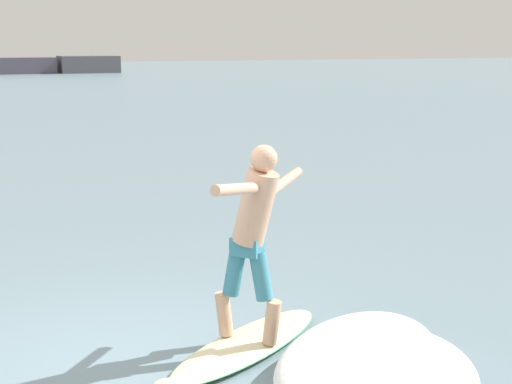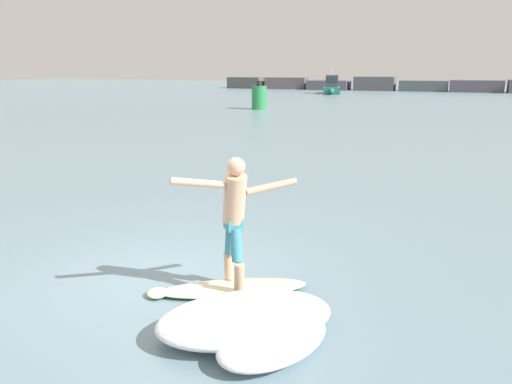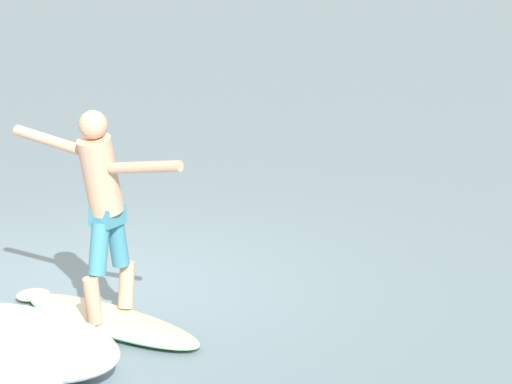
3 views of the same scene
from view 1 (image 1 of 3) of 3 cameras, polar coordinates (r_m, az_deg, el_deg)
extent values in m
plane|color=slate|center=(6.34, -11.64, -13.68)|extent=(200.00, 200.00, 0.00)
cube|color=#524C5B|center=(67.89, -18.43, 9.57)|extent=(6.19, 3.36, 1.42)
cube|color=#56565D|center=(68.65, -13.27, 9.92)|extent=(5.23, 3.92, 1.52)
ellipsoid|color=beige|center=(6.55, -0.67, -12.05)|extent=(2.00, 1.53, 0.10)
ellipsoid|color=#339E56|center=(6.55, -0.67, -12.05)|extent=(2.02, 1.55, 0.04)
cone|color=black|center=(7.22, 3.26, -10.71)|extent=(0.07, 0.07, 0.14)
cone|color=black|center=(7.19, 1.57, -10.79)|extent=(0.07, 0.07, 0.14)
cone|color=black|center=(7.03, 3.74, -11.35)|extent=(0.07, 0.07, 0.14)
cylinder|color=tan|center=(6.37, 1.28, -10.37)|extent=(0.21, 0.22, 0.41)
cylinder|color=teal|center=(6.26, 0.40, -6.72)|extent=(0.26, 0.27, 0.45)
cylinder|color=tan|center=(6.56, -2.57, -9.70)|extent=(0.21, 0.22, 0.41)
cylinder|color=teal|center=(6.37, -1.74, -6.40)|extent=(0.26, 0.27, 0.45)
cube|color=teal|center=(6.24, -0.69, -4.33)|extent=(0.32, 0.33, 0.16)
cylinder|color=tan|center=(6.12, -0.04, -1.23)|extent=(0.49, 0.50, 0.69)
sphere|color=tan|center=(6.00, 0.63, 2.70)|extent=(0.23, 0.23, 0.23)
cylinder|color=tan|center=(6.50, 2.18, 0.75)|extent=(0.58, 0.53, 0.21)
cylinder|color=tan|center=(5.62, -1.62, 0.23)|extent=(0.57, 0.53, 0.20)
ellipsoid|color=white|center=(6.04, 12.91, -13.52)|extent=(1.34, 1.65, 0.30)
ellipsoid|color=white|center=(5.97, 8.24, -13.16)|extent=(2.33, 2.23, 0.38)
camera|label=2|loc=(4.96, 68.79, 7.17)|focal=35.00mm
camera|label=3|loc=(12.39, 50.87, 11.57)|focal=85.00mm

